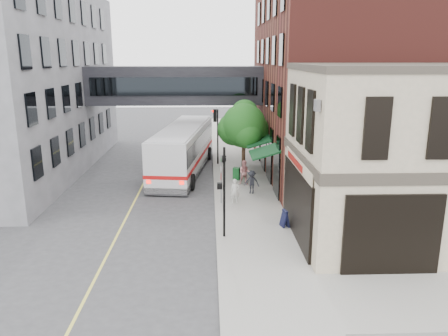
{
  "coord_description": "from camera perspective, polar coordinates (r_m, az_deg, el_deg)",
  "views": [
    {
      "loc": [
        -0.31,
        -18.06,
        8.8
      ],
      "look_at": [
        0.45,
        3.73,
        3.19
      ],
      "focal_mm": 35.0,
      "sensor_mm": 36.0,
      "label": 1
    }
  ],
  "objects": [
    {
      "name": "lane_marking",
      "position": [
        29.78,
        -10.98,
        -3.03
      ],
      "size": [
        0.12,
        40.0,
        0.01
      ],
      "primitive_type": "cube",
      "color": "#D8CC4C",
      "rests_on": "ground"
    },
    {
      "name": "bus",
      "position": [
        33.92,
        -5.32,
        2.72
      ],
      "size": [
        4.53,
        13.24,
        3.49
      ],
      "color": "silver",
      "rests_on": "ground"
    },
    {
      "name": "sidewalk_main",
      "position": [
        33.31,
        2.06,
        -0.77
      ],
      "size": [
        4.0,
        60.0,
        0.15
      ],
      "primitive_type": "cube",
      "color": "gray",
      "rests_on": "ground"
    },
    {
      "name": "pedestrian_a",
      "position": [
        26.37,
        1.44,
        -3.02
      ],
      "size": [
        0.55,
        0.36,
        1.49
      ],
      "primitive_type": "imported",
      "rotation": [
        0.0,
        0.0,
        0.0
      ],
      "color": "silver",
      "rests_on": "sidewalk_main"
    },
    {
      "name": "ground",
      "position": [
        20.09,
        -0.93,
        -11.55
      ],
      "size": [
        120.0,
        120.0,
        0.0
      ],
      "primitive_type": "plane",
      "color": "#38383A",
      "rests_on": "ground"
    },
    {
      "name": "pedestrian_b",
      "position": [
        30.13,
        2.73,
        -0.6
      ],
      "size": [
        0.87,
        0.7,
        1.7
      ],
      "primitive_type": "imported",
      "rotation": [
        0.0,
        0.0,
        -0.07
      ],
      "color": "#D78B8B",
      "rests_on": "sidewalk_main"
    },
    {
      "name": "brick_building",
      "position": [
        34.67,
        15.56,
        10.91
      ],
      "size": [
        13.76,
        18.0,
        14.0
      ],
      "color": "#59211B",
      "rests_on": "ground"
    },
    {
      "name": "street_tree",
      "position": [
        31.76,
        2.57,
        5.55
      ],
      "size": [
        3.8,
        3.2,
        5.6
      ],
      "color": "#382619",
      "rests_on": "sidewalk_main"
    },
    {
      "name": "street_sign_pole",
      "position": [
        25.99,
        -0.37,
        -0.9
      ],
      "size": [
        0.08,
        0.75,
        3.0
      ],
      "color": "gray",
      "rests_on": "sidewalk_main"
    },
    {
      "name": "newspaper_box",
      "position": [
        31.39,
        1.63,
        -0.73
      ],
      "size": [
        0.55,
        0.52,
        0.89
      ],
      "primitive_type": "cube",
      "rotation": [
        0.0,
        0.0,
        -0.34
      ],
      "color": "#125220",
      "rests_on": "sidewalk_main"
    },
    {
      "name": "pedestrian_c",
      "position": [
        28.23,
        3.64,
        -1.83
      ],
      "size": [
        1.11,
        0.83,
        1.52
      ],
      "primitive_type": "imported",
      "rotation": [
        0.0,
        0.0,
        -0.3
      ],
      "color": "black",
      "rests_on": "sidewalk_main"
    },
    {
      "name": "skyway_bridge",
      "position": [
        36.24,
        -6.36,
        10.7
      ],
      "size": [
        14.0,
        3.18,
        3.0
      ],
      "color": "black",
      "rests_on": "ground"
    },
    {
      "name": "traffic_signal_near",
      "position": [
        20.9,
        -0.06,
        -1.74
      ],
      "size": [
        0.44,
        0.22,
        4.6
      ],
      "color": "black",
      "rests_on": "sidewalk_main"
    },
    {
      "name": "sandwich_board",
      "position": [
        23.07,
        7.95,
        -6.52
      ],
      "size": [
        0.46,
        0.58,
        0.92
      ],
      "primitive_type": "cube",
      "rotation": [
        0.0,
        0.0,
        0.27
      ],
      "color": "black",
      "rests_on": "sidewalk_main"
    },
    {
      "name": "corner_building",
      "position": [
        22.58,
        22.35,
        1.6
      ],
      "size": [
        10.19,
        8.12,
        8.45
      ],
      "color": "tan",
      "rests_on": "ground"
    },
    {
      "name": "traffic_signal_far",
      "position": [
        35.49,
        -1.05,
        5.56
      ],
      "size": [
        0.53,
        0.28,
        4.5
      ],
      "color": "black",
      "rests_on": "sidewalk_main"
    }
  ]
}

